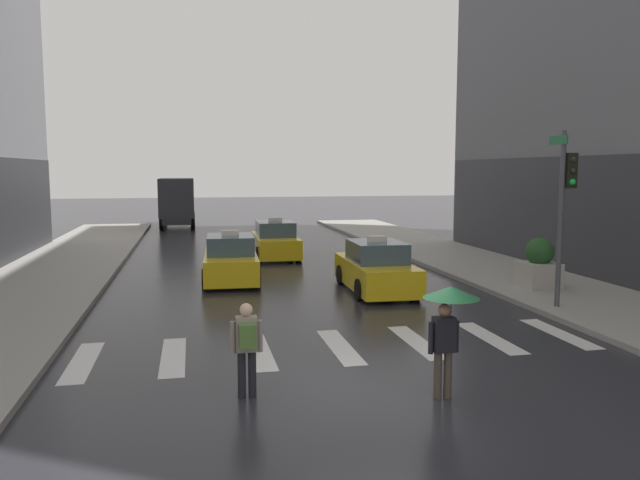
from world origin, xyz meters
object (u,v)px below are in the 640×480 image
at_px(taxi_lead, 376,269).
at_px(planter_near_corner, 539,265).
at_px(traffic_light_pole, 565,194).
at_px(pedestrian_with_umbrella, 449,311).
at_px(taxi_third, 275,241).
at_px(box_truck, 177,200).
at_px(pedestrian_with_backpack, 247,343).
at_px(taxi_second, 231,260).

xyz_separation_m(taxi_lead, planter_near_corner, (5.09, -1.17, 0.15)).
bearing_deg(planter_near_corner, traffic_light_pole, -109.64).
bearing_deg(pedestrian_with_umbrella, taxi_lead, 80.45).
bearing_deg(pedestrian_with_umbrella, taxi_third, 91.92).
bearing_deg(box_truck, pedestrian_with_backpack, -86.82).
distance_m(taxi_third, planter_near_corner, 11.97).
bearing_deg(taxi_second, pedestrian_with_backpack, -92.19).
height_order(taxi_third, planter_near_corner, taxi_third).
height_order(box_truck, pedestrian_with_umbrella, box_truck).
bearing_deg(planter_near_corner, taxi_lead, 167.07).
xyz_separation_m(taxi_second, pedestrian_with_backpack, (-0.44, -11.45, 0.25)).
bearing_deg(taxi_lead, planter_near_corner, -12.93).
bearing_deg(taxi_third, planter_near_corner, -52.79).
xyz_separation_m(taxi_lead, taxi_third, (-2.15, 8.37, 0.00)).
bearing_deg(taxi_third, traffic_light_pole, -62.68).
xyz_separation_m(pedestrian_with_umbrella, pedestrian_with_backpack, (-3.35, 0.68, -0.54)).
xyz_separation_m(taxi_lead, taxi_second, (-4.47, 2.85, 0.00)).
relative_size(taxi_second, pedestrian_with_umbrella, 2.38).
bearing_deg(taxi_lead, taxi_second, 147.48).
distance_m(taxi_lead, taxi_second, 5.31).
height_order(taxi_lead, pedestrian_with_umbrella, pedestrian_with_umbrella).
distance_m(pedestrian_with_umbrella, pedestrian_with_backpack, 3.46).
distance_m(taxi_lead, pedestrian_with_umbrella, 9.43).
distance_m(traffic_light_pole, taxi_second, 11.19).
bearing_deg(pedestrian_with_backpack, box_truck, 93.18).
relative_size(traffic_light_pole, box_truck, 0.64).
height_order(pedestrian_with_umbrella, pedestrian_with_backpack, pedestrian_with_umbrella).
height_order(taxi_lead, pedestrian_with_backpack, taxi_lead).
height_order(taxi_third, box_truck, box_truck).
bearing_deg(planter_near_corner, pedestrian_with_backpack, -143.42).
height_order(taxi_second, pedestrian_with_umbrella, pedestrian_with_umbrella).
distance_m(pedestrian_with_backpack, planter_near_corner, 12.46).
relative_size(taxi_third, box_truck, 0.61).
relative_size(taxi_third, pedestrian_with_backpack, 2.77).
relative_size(taxi_second, planter_near_corner, 2.88).
distance_m(taxi_lead, planter_near_corner, 5.23).
relative_size(traffic_light_pole, taxi_third, 1.05).
relative_size(taxi_lead, pedestrian_with_umbrella, 2.36).
distance_m(taxi_second, planter_near_corner, 10.38).
bearing_deg(taxi_second, taxi_lead, -32.52).
bearing_deg(taxi_lead, pedestrian_with_umbrella, -99.55).
distance_m(taxi_second, box_truck, 21.32).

